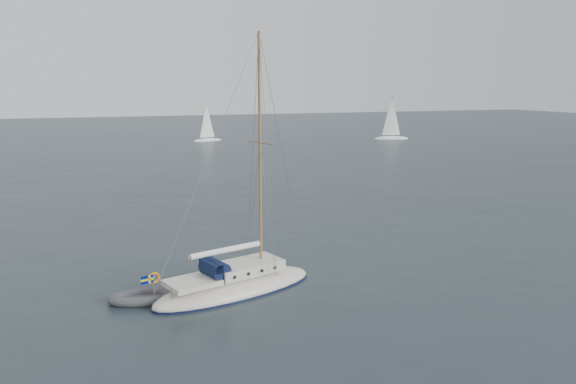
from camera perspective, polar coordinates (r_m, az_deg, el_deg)
name	(u,v)px	position (r m, az deg, el deg)	size (l,w,h in m)	color
ground	(273,270)	(28.87, -1.55, -7.95)	(300.00, 300.00, 0.00)	black
sailboat	(235,273)	(25.81, -5.41, -8.16)	(8.52, 2.55, 12.12)	beige
dinghy	(144,297)	(25.60, -14.45, -10.34)	(3.11, 1.40, 0.45)	#4A4A4E
rib	(213,293)	(25.39, -7.63, -10.17)	(3.96, 1.80, 1.45)	black
distant_yacht_b	(391,119)	(99.67, 10.47, 7.29)	(6.14, 3.28, 8.14)	white
distant_yacht_c	(207,123)	(95.83, -8.25, 6.95)	(5.33, 2.84, 7.06)	white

